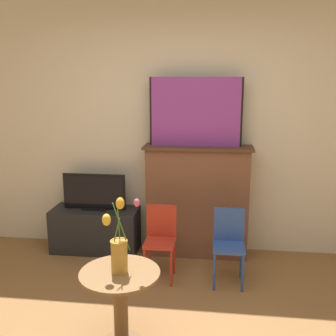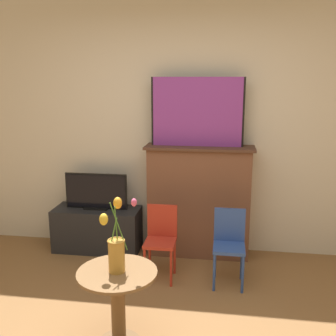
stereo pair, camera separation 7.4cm
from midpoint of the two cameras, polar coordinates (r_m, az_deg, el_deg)
name	(u,v)px [view 1 (the left image)]	position (r m, az deg, el deg)	size (l,w,h in m)	color
wall_back	(181,125)	(4.15, 1.43, 6.25)	(8.00, 0.06, 2.70)	beige
fireplace_mantel	(197,200)	(4.11, 3.75, -4.60)	(1.10, 0.35, 1.16)	brown
painting	(196,112)	(3.95, 3.49, 8.12)	(0.93, 0.03, 0.68)	black
tv_stand	(96,230)	(4.37, -10.94, -8.77)	(0.92, 0.38, 0.47)	#232326
tv_monitor	(94,192)	(4.25, -11.15, -3.49)	(0.67, 0.12, 0.38)	black
chair_red	(161,237)	(3.69, -1.66, -9.93)	(0.28, 0.28, 0.68)	#B22D1E
chair_blue	(229,241)	(3.63, 8.23, -10.41)	(0.28, 0.28, 0.68)	#2D4C99
side_table	(120,298)	(2.84, -7.69, -18.25)	(0.55, 0.55, 0.56)	brown
vase_tulips	(119,248)	(2.67, -7.96, -11.37)	(0.24, 0.16, 0.51)	#B78433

